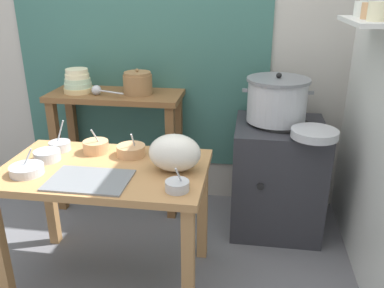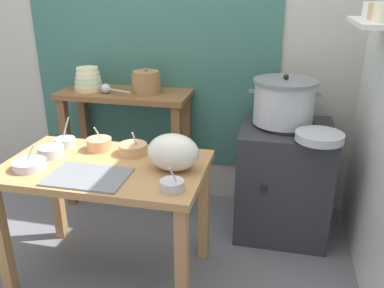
{
  "view_description": "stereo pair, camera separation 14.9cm",
  "coord_description": "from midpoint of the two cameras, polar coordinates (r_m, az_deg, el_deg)",
  "views": [
    {
      "loc": [
        0.67,
        -1.9,
        1.63
      ],
      "look_at": [
        0.37,
        0.12,
        0.82
      ],
      "focal_mm": 37.76,
      "sensor_mm": 36.0,
      "label": 1
    },
    {
      "loc": [
        0.82,
        -1.87,
        1.63
      ],
      "look_at": [
        0.37,
        0.12,
        0.82
      ],
      "focal_mm": 37.76,
      "sensor_mm": 36.0,
      "label": 2
    }
  ],
  "objects": [
    {
      "name": "bowl_stack_enamel",
      "position": [
        3.06,
        -13.08,
        8.76
      ],
      "size": [
        0.21,
        0.21,
        0.17
      ],
      "color": "#E5C684",
      "rests_on": "back_shelf_table"
    },
    {
      "name": "stove_block",
      "position": [
        2.87,
        14.23,
        -4.8
      ],
      "size": [
        0.6,
        0.61,
        0.78
      ],
      "color": "#2D2D33",
      "rests_on": "ground"
    },
    {
      "name": "prep_bowl_0",
      "position": [
        2.51,
        -15.91,
        0.27
      ],
      "size": [
        0.12,
        0.12,
        0.18
      ],
      "color": "#B7BABF",
      "rests_on": "prep_table"
    },
    {
      "name": "prep_bowl_2",
      "position": [
        2.33,
        -6.54,
        -0.64
      ],
      "size": [
        0.16,
        0.16,
        0.14
      ],
      "color": "tan",
      "rests_on": "prep_table"
    },
    {
      "name": "steamer_pot",
      "position": [
        2.7,
        14.42,
        5.82
      ],
      "size": [
        0.46,
        0.41,
        0.32
      ],
      "color": "#B7BABF",
      "rests_on": "stove_block"
    },
    {
      "name": "plastic_bag",
      "position": [
        2.09,
        -0.65,
        -1.21
      ],
      "size": [
        0.27,
        0.2,
        0.2
      ],
      "primitive_type": "ellipsoid",
      "color": "silver",
      "rests_on": "prep_table"
    },
    {
      "name": "prep_table",
      "position": [
        2.27,
        -10.22,
        -5.4
      ],
      "size": [
        1.1,
        0.66,
        0.72
      ],
      "color": "#B27F4C",
      "rests_on": "ground"
    },
    {
      "name": "back_shelf_table",
      "position": [
        3.06,
        -7.91,
        3.31
      ],
      "size": [
        0.96,
        0.4,
        0.9
      ],
      "color": "brown",
      "rests_on": "ground"
    },
    {
      "name": "ladle",
      "position": [
        2.96,
        -10.53,
        7.68
      ],
      "size": [
        0.25,
        0.11,
        0.07
      ],
      "color": "#B7BABF",
      "rests_on": "back_shelf_table"
    },
    {
      "name": "prep_bowl_4",
      "position": [
        2.39,
        -17.62,
        -0.97
      ],
      "size": [
        0.14,
        0.14,
        0.06
      ],
      "color": "#B7BABF",
      "rests_on": "prep_table"
    },
    {
      "name": "ground_plane",
      "position": [
        2.6,
        -7.25,
        -17.39
      ],
      "size": [
        9.0,
        9.0,
        0.0
      ],
      "primitive_type": "plane",
      "color": "slate"
    },
    {
      "name": "prep_bowl_1",
      "position": [
        1.92,
        -0.6,
        -5.79
      ],
      "size": [
        0.12,
        0.12,
        0.14
      ],
      "color": "#B7BABF",
      "rests_on": "prep_table"
    },
    {
      "name": "wide_pan",
      "position": [
        2.48,
        19.22,
        0.95
      ],
      "size": [
        0.28,
        0.28,
        0.05
      ],
      "primitive_type": "cylinder",
      "color": "#B7BABF",
      "rests_on": "stove_block"
    },
    {
      "name": "prep_bowl_5",
      "position": [
        2.42,
        -11.27,
        0.04
      ],
      "size": [
        0.15,
        0.15,
        0.16
      ],
      "color": "tan",
      "rests_on": "prep_table"
    },
    {
      "name": "clay_pot",
      "position": [
        2.92,
        -5.02,
        8.66
      ],
      "size": [
        0.21,
        0.21,
        0.18
      ],
      "color": "olive",
      "rests_on": "back_shelf_table"
    },
    {
      "name": "prep_bowl_3",
      "position": [
        2.27,
        -20.26,
        -2.74
      ],
      "size": [
        0.17,
        0.17,
        0.13
      ],
      "color": "#B7BABF",
      "rests_on": "prep_table"
    },
    {
      "name": "serving_tray",
      "position": [
        2.09,
        -12.54,
        -4.57
      ],
      "size": [
        0.4,
        0.28,
        0.01
      ],
      "primitive_type": "cube",
      "color": "slate",
      "rests_on": "prep_table"
    },
    {
      "name": "wall_back",
      "position": [
        3.07,
        0.19,
        15.53
      ],
      "size": [
        4.4,
        0.12,
        2.6
      ],
      "color": "#B2ADA3",
      "rests_on": "ground"
    }
  ]
}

